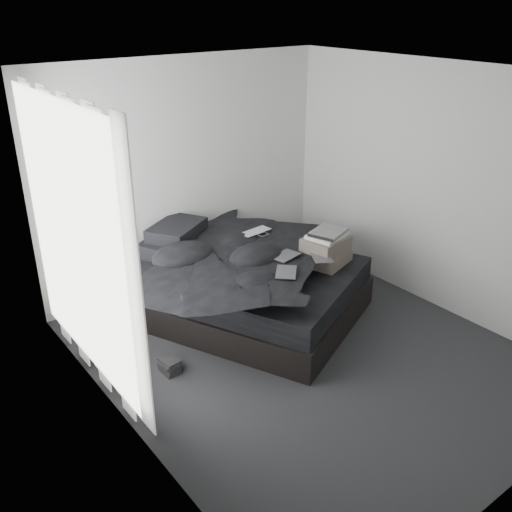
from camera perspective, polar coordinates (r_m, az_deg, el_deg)
floor at (r=5.62m, az=5.03°, el=-9.71°), size 3.60×4.20×0.01m
ceiling at (r=4.67m, az=6.26°, el=17.61°), size 3.60×4.20×0.01m
wall_back at (r=6.60m, az=-6.93°, el=8.12°), size 3.60×0.01×2.60m
wall_left at (r=4.10m, az=-13.36°, el=-3.14°), size 0.01×4.20×2.60m
wall_right at (r=6.30m, az=17.81°, el=6.29°), size 0.01×4.20×2.60m
window_left at (r=4.85m, az=-17.72°, el=1.49°), size 0.02×2.00×2.30m
curtain_left at (r=4.89m, az=-17.07°, el=0.88°), size 0.06×2.12×2.48m
bed at (r=6.20m, az=-1.12°, el=-4.31°), size 2.54×2.82×0.31m
mattress at (r=6.07m, az=-1.14°, el=-2.00°), size 2.45×2.73×0.25m
duvet at (r=5.94m, az=-0.69°, el=0.10°), size 2.36×2.50×0.27m
pillow_lower at (r=6.39m, az=-8.42°, el=1.14°), size 0.83×0.71×0.16m
pillow_upper at (r=6.38m, az=-7.93°, el=2.60°), size 0.79×0.71×0.15m
laptop at (r=6.27m, az=0.29°, el=2.97°), size 0.39×0.28×0.03m
comic_a at (r=5.42m, az=3.05°, el=-0.82°), size 0.34×0.34×0.01m
comic_b at (r=5.76m, az=2.98°, el=0.85°), size 0.32×0.25×0.01m
comic_c at (r=5.76m, az=6.62°, el=0.78°), size 0.31×0.35×0.01m
side_stand at (r=5.64m, az=-15.45°, el=-6.64°), size 0.44×0.44×0.63m
papers at (r=5.49m, az=-15.69°, el=-3.75°), size 0.30×0.28×0.01m
floor_books at (r=5.38m, az=-8.65°, el=-10.79°), size 0.15×0.21×0.14m
box_lower at (r=6.29m, az=6.77°, el=-3.76°), size 0.59×0.51×0.37m
box_mid at (r=6.14m, az=7.06°, el=-1.04°), size 0.57×0.50×0.29m
box_upper at (r=6.03m, az=6.98°, el=0.99°), size 0.51×0.44×0.20m
art_book_white at (r=5.99m, az=7.09°, el=2.06°), size 0.45×0.39×0.04m
art_book_snake at (r=5.98m, az=7.26°, el=2.40°), size 0.45×0.41×0.04m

